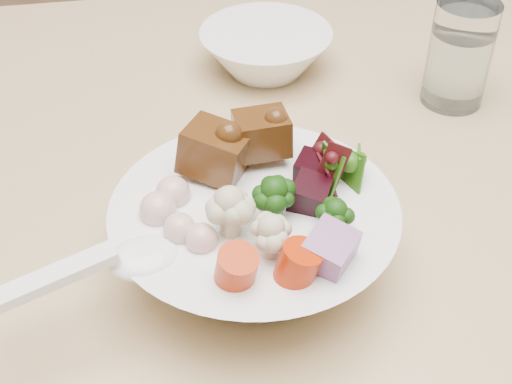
% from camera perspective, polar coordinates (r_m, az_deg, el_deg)
% --- Properties ---
extents(chair_far, '(0.41, 0.41, 0.84)m').
position_cam_1_polar(chair_far, '(1.58, 5.40, 8.67)').
color(chair_far, tan).
rests_on(chair_far, ground).
extents(food_bowl, '(0.25, 0.25, 0.14)m').
position_cam_1_polar(food_bowl, '(0.63, -0.01, -3.20)').
color(food_bowl, white).
rests_on(food_bowl, dining_table).
extents(soup_spoon, '(0.17, 0.05, 0.03)m').
position_cam_1_polar(soup_spoon, '(0.57, -10.89, -5.64)').
color(soup_spoon, white).
rests_on(soup_spoon, food_bowl).
extents(water_glass, '(0.07, 0.07, 0.13)m').
position_cam_1_polar(water_glass, '(0.88, 15.91, 10.28)').
color(water_glass, white).
rests_on(water_glass, dining_table).
extents(side_bowl, '(0.17, 0.17, 0.06)m').
position_cam_1_polar(side_bowl, '(0.93, 0.78, 11.19)').
color(side_bowl, white).
rests_on(side_bowl, dining_table).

